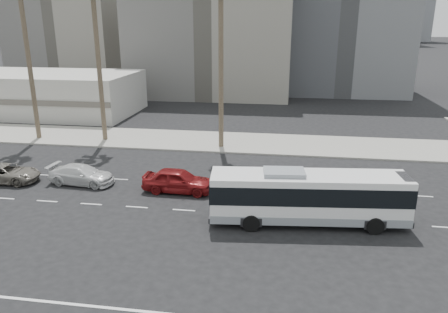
% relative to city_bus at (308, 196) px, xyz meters
% --- Properties ---
extents(ground, '(700.00, 700.00, 0.00)m').
position_rel_city_bus_xyz_m(ground, '(-1.36, 0.54, -1.65)').
color(ground, black).
rests_on(ground, ground).
extents(sidewalk_north, '(120.00, 7.00, 0.15)m').
position_rel_city_bus_xyz_m(sidewalk_north, '(-1.36, 16.04, -1.58)').
color(sidewalk_north, gray).
rests_on(sidewalk_north, ground).
extents(commercial_low, '(22.00, 12.16, 5.00)m').
position_rel_city_bus_xyz_m(commercial_low, '(-31.36, 26.53, 0.85)').
color(commercial_low, '#B3B0A8').
rests_on(commercial_low, ground).
extents(midrise_beige_west, '(24.00, 18.00, 18.00)m').
position_rel_city_bus_xyz_m(midrise_beige_west, '(-13.36, 45.54, 7.35)').
color(midrise_beige_west, slate).
rests_on(midrise_beige_west, ground).
extents(midrise_gray_center, '(20.00, 20.00, 26.00)m').
position_rel_city_bus_xyz_m(midrise_gray_center, '(6.64, 52.54, 11.35)').
color(midrise_gray_center, '#4C4E52').
rests_on(midrise_gray_center, ground).
extents(midrise_beige_far, '(18.00, 16.00, 15.00)m').
position_rel_city_bus_xyz_m(midrise_beige_far, '(-39.36, 50.54, 5.85)').
color(midrise_beige_far, slate).
rests_on(midrise_beige_far, ground).
extents(city_bus, '(11.16, 3.56, 3.15)m').
position_rel_city_bus_xyz_m(city_bus, '(0.00, 0.00, 0.00)').
color(city_bus, silver).
rests_on(city_bus, ground).
extents(car_a, '(2.03, 4.80, 1.62)m').
position_rel_city_bus_xyz_m(car_a, '(-8.45, 3.42, -0.85)').
color(car_a, maroon).
rests_on(car_a, ground).
extents(car_b, '(2.26, 4.80, 1.36)m').
position_rel_city_bus_xyz_m(car_b, '(-15.57, 3.82, -0.98)').
color(car_b, silver).
rests_on(car_b, ground).
extents(car_c, '(2.41, 4.78, 1.30)m').
position_rel_city_bus_xyz_m(car_c, '(-21.07, 3.35, -1.01)').
color(car_c, slate).
rests_on(car_c, ground).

